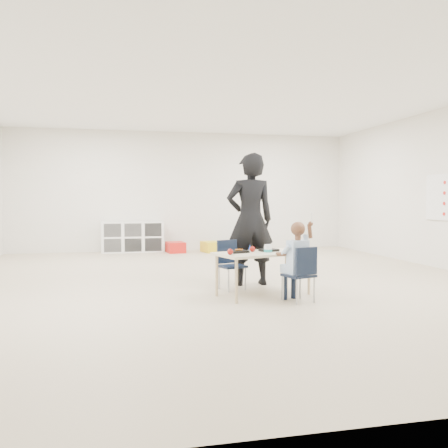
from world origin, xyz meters
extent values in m
plane|color=beige|center=(0.00, 0.00, 0.00)|extent=(9.00, 9.00, 0.00)
plane|color=white|center=(0.00, 0.00, 2.80)|extent=(9.00, 9.00, 0.00)
cube|color=white|center=(0.00, 4.50, 1.40)|extent=(8.00, 0.02, 2.80)
cube|color=white|center=(0.00, -4.50, 1.40)|extent=(8.00, 0.02, 2.80)
cube|color=#F1E0C1|center=(0.27, -1.05, 0.53)|extent=(1.32, 0.93, 0.03)
cube|color=black|center=(0.37, -0.99, 0.56)|extent=(0.26, 0.22, 0.03)
cube|color=black|center=(-0.05, -1.08, 0.56)|extent=(0.26, 0.22, 0.03)
cube|color=white|center=(0.30, -1.15, 0.60)|extent=(0.09, 0.09, 0.10)
ellipsoid|color=tan|center=(0.61, -1.06, 0.58)|extent=(0.09, 0.09, 0.07)
sphere|color=maroon|center=(0.14, -1.02, 0.59)|extent=(0.07, 0.07, 0.07)
sphere|color=maroon|center=(-0.20, -1.26, 0.59)|extent=(0.07, 0.07, 0.07)
cube|color=white|center=(-1.20, 4.28, 0.35)|extent=(1.40, 0.40, 0.70)
cube|color=white|center=(3.98, 0.60, 1.25)|extent=(0.02, 0.60, 0.80)
imported|color=black|center=(0.31, -0.30, 0.93)|extent=(0.68, 0.45, 1.86)
cube|color=red|center=(-0.25, 3.98, 0.12)|extent=(0.44, 0.53, 0.24)
cube|color=gold|center=(0.57, 3.90, 0.12)|extent=(0.48, 0.57, 0.24)
cube|color=blue|center=(1.26, 3.83, 0.12)|extent=(0.41, 0.52, 0.25)
camera|label=1|loc=(-1.49, -6.74, 1.21)|focal=38.00mm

